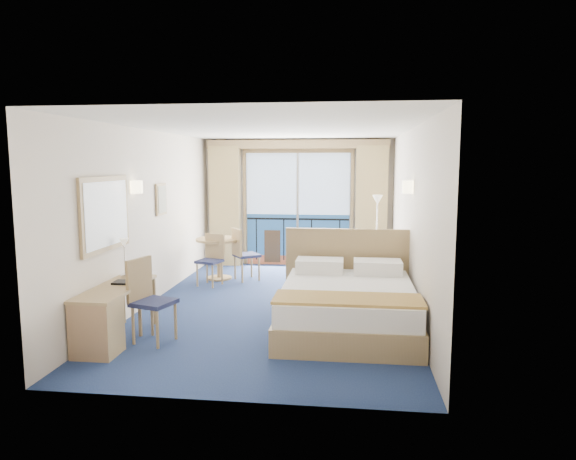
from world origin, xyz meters
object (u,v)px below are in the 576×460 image
at_px(desk, 101,320).
at_px(table_chair_b, 212,256).
at_px(bed, 348,304).
at_px(floor_lamp, 377,215).
at_px(armchair, 369,261).
at_px(nightstand, 390,283).
at_px(round_table, 219,248).
at_px(table_chair_a, 243,251).
at_px(desk_chair, 148,295).

height_order(desk, table_chair_b, table_chair_b).
bearing_deg(bed, floor_lamp, 80.83).
distance_m(armchair, table_chair_b, 2.96).
xyz_separation_m(nightstand, round_table, (-3.12, 1.09, 0.33)).
height_order(bed, round_table, bed).
bearing_deg(armchair, table_chair_a, -20.91).
distance_m(armchair, table_chair_a, 2.40).
xyz_separation_m(desk_chair, table_chair_a, (0.47, 3.39, -0.03)).
bearing_deg(desk_chair, table_chair_a, 8.77).
relative_size(nightstand, floor_lamp, 0.33).
bearing_deg(desk_chair, round_table, 16.69).
relative_size(bed, nightstand, 4.33).
relative_size(bed, floor_lamp, 1.44).
distance_m(bed, table_chair_a, 3.28).
bearing_deg(desk_chair, bed, -55.66).
xyz_separation_m(armchair, desk, (-3.22, -4.25, 0.03)).
bearing_deg(bed, armchair, 82.88).
bearing_deg(floor_lamp, armchair, -121.20).
relative_size(nightstand, round_table, 0.61).
xyz_separation_m(floor_lamp, table_chair_b, (-2.99, -1.08, -0.68)).
height_order(desk_chair, table_chair_a, desk_chair).
height_order(nightstand, desk, desk).
relative_size(armchair, floor_lamp, 0.48).
bearing_deg(bed, table_chair_b, 137.91).
xyz_separation_m(nightstand, table_chair_b, (-3.13, 0.62, 0.26)).
xyz_separation_m(nightstand, floor_lamp, (-0.14, 1.69, 0.94)).
bearing_deg(nightstand, table_chair_a, 159.12).
height_order(bed, table_chair_a, bed).
bearing_deg(desk_chair, table_chair_b, 16.90).
relative_size(bed, desk_chair, 2.21).
distance_m(desk, round_table, 3.91).
xyz_separation_m(armchair, round_table, (-2.83, -0.36, 0.25)).
bearing_deg(floor_lamp, nightstand, -85.13).
relative_size(bed, armchair, 3.02).
relative_size(desk, table_chair_a, 1.47).
bearing_deg(table_chair_a, desk_chair, 136.71).
bearing_deg(floor_lamp, table_chair_a, -164.77).
relative_size(table_chair_a, table_chair_b, 1.07).
bearing_deg(armchair, nightstand, 70.22).
height_order(floor_lamp, desk, floor_lamp).
xyz_separation_m(floor_lamp, round_table, (-2.98, -0.61, -0.61)).
distance_m(desk_chair, table_chair_a, 3.43).
height_order(armchair, desk, armchair).
bearing_deg(round_table, desk_chair, -89.95).
bearing_deg(table_chair_b, desk, -79.22).
relative_size(nightstand, table_chair_b, 0.57).
bearing_deg(table_chair_a, floor_lamp, -110.19).
xyz_separation_m(bed, table_chair_b, (-2.46, 2.22, 0.18)).
bearing_deg(floor_lamp, bed, -99.17).
distance_m(bed, floor_lamp, 3.45).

